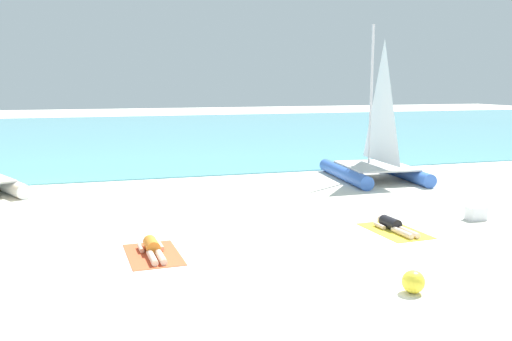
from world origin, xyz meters
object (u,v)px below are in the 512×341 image
sunbather_right (393,225)px  sunbather_left (153,248)px  towel_left (153,255)px  towel_right (395,231)px  cooler_box (476,213)px  beach_ball (413,282)px  sailboat_blue (375,157)px

sunbather_right → sunbather_left: bearing=178.6°
towel_left → towel_right: 6.03m
towel_left → sunbather_left: sunbather_left is taller
sunbather_left → cooler_box: bearing=0.8°
sunbather_right → beach_ball: 4.22m
sailboat_blue → beach_ball: (-5.09, -10.46, -0.67)m
towel_left → sunbather_left: 0.14m
sailboat_blue → towel_left: (-9.23, -6.89, -0.87)m
sailboat_blue → towel_left: bearing=-137.5°
beach_ball → cooler_box: (4.61, 4.08, -0.03)m
towel_right → sunbather_right: 0.14m
sailboat_blue → sunbather_left: (-9.24, -6.83, -0.74)m
sailboat_blue → towel_left: sailboat_blue is taller
beach_ball → cooler_box: beach_ball is taller
towel_left → sailboat_blue: bearing=36.7°
sunbather_left → beach_ball: bearing=-43.3°
towel_right → sailboat_blue: bearing=64.6°
sailboat_blue → towel_right: (-3.21, -6.75, -0.87)m
sailboat_blue → cooler_box: (-0.49, -6.38, -0.69)m
sunbather_right → beach_ball: bearing=-119.2°
sailboat_blue → sunbather_right: bearing=-109.9°
sunbather_left → beach_ball: 5.51m
beach_ball → towel_right: bearing=63.1°
beach_ball → towel_left: bearing=139.2°
sailboat_blue → towel_right: 7.52m
towel_left → cooler_box: 8.76m
towel_right → cooler_box: size_ratio=3.80×
sailboat_blue → beach_ball: bearing=-110.2°
towel_left → sunbather_right: 6.03m
sailboat_blue → cooler_box: size_ratio=11.69×
sunbather_right → towel_left: bearing=179.3°
towel_right → sunbather_right: sunbather_right is taller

